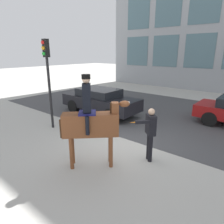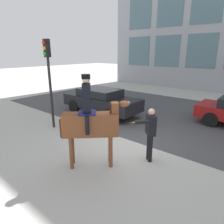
# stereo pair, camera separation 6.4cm
# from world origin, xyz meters

# --- Properties ---
(ground_plane) EXTENTS (80.00, 80.00, 0.00)m
(ground_plane) POSITION_xyz_m (0.00, 0.00, 0.00)
(ground_plane) COLOR #B2AFA8
(road_surface) EXTENTS (21.06, 8.50, 0.01)m
(road_surface) POSITION_xyz_m (0.00, 4.75, 0.00)
(road_surface) COLOR #444447
(road_surface) RESTS_ON ground_plane
(mounted_horse_lead) EXTENTS (1.60, 1.56, 2.74)m
(mounted_horse_lead) POSITION_xyz_m (0.01, -1.67, 1.39)
(mounted_horse_lead) COLOR brown
(mounted_horse_lead) RESTS_ON ground_plane
(pedestrian_bystander) EXTENTS (0.58, 0.88, 1.71)m
(pedestrian_bystander) POSITION_xyz_m (1.20, -0.35, 1.01)
(pedestrian_bystander) COLOR black
(pedestrian_bystander) RESTS_ON ground_plane
(street_car_near_lane) EXTENTS (4.42, 1.79, 1.40)m
(street_car_near_lane) POSITION_xyz_m (-3.35, 2.36, 0.77)
(street_car_near_lane) COLOR black
(street_car_near_lane) RESTS_ON ground_plane
(traffic_light) EXTENTS (0.24, 0.29, 3.81)m
(traffic_light) POSITION_xyz_m (-3.62, -0.57, 2.57)
(traffic_light) COLOR black
(traffic_light) RESTS_ON ground_plane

